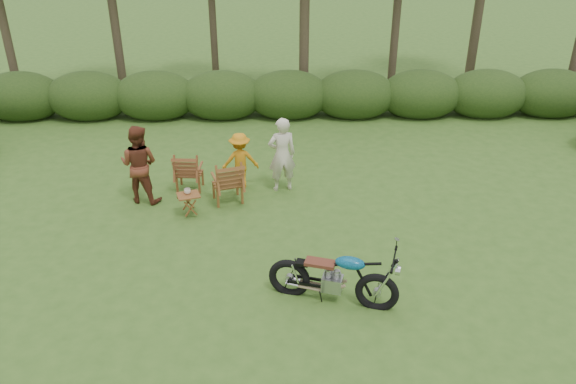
{
  "coord_description": "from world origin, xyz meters",
  "views": [
    {
      "loc": [
        -0.32,
        -7.36,
        5.74
      ],
      "look_at": [
        -0.14,
        2.08,
        0.9
      ],
      "focal_mm": 35.0,
      "sensor_mm": 36.0,
      "label": 1
    }
  ],
  "objects_px": {
    "lawn_chair_right": "(228,201)",
    "adult_a": "(282,189)",
    "cup": "(187,191)",
    "child": "(241,186)",
    "side_table": "(189,205)",
    "adult_b": "(144,200)",
    "lawn_chair_left": "(191,189)",
    "motorcycle": "(332,300)"
  },
  "relations": [
    {
      "from": "lawn_chair_right",
      "to": "child",
      "type": "distance_m",
      "value": 0.75
    },
    {
      "from": "adult_a",
      "to": "adult_b",
      "type": "distance_m",
      "value": 3.06
    },
    {
      "from": "side_table",
      "to": "adult_a",
      "type": "height_order",
      "value": "adult_a"
    },
    {
      "from": "lawn_chair_left",
      "to": "adult_a",
      "type": "xyz_separation_m",
      "value": [
        2.08,
        -0.06,
        0.0
      ]
    },
    {
      "from": "lawn_chair_right",
      "to": "child",
      "type": "bearing_deg",
      "value": -126.15
    },
    {
      "from": "lawn_chair_right",
      "to": "cup",
      "type": "bearing_deg",
      "value": 19.59
    },
    {
      "from": "motorcycle",
      "to": "child",
      "type": "bearing_deg",
      "value": 128.84
    },
    {
      "from": "side_table",
      "to": "adult_b",
      "type": "distance_m",
      "value": 1.32
    },
    {
      "from": "motorcycle",
      "to": "cup",
      "type": "relative_size",
      "value": 14.62
    },
    {
      "from": "side_table",
      "to": "cup",
      "type": "xyz_separation_m",
      "value": [
        -0.02,
        0.04,
        0.29
      ]
    },
    {
      "from": "lawn_chair_left",
      "to": "adult_b",
      "type": "relative_size",
      "value": 0.54
    },
    {
      "from": "lawn_chair_left",
      "to": "cup",
      "type": "relative_size",
      "value": 6.68
    },
    {
      "from": "adult_b",
      "to": "cup",
      "type": "bearing_deg",
      "value": 162.81
    },
    {
      "from": "lawn_chair_right",
      "to": "side_table",
      "type": "distance_m",
      "value": 0.99
    },
    {
      "from": "lawn_chair_left",
      "to": "adult_b",
      "type": "bearing_deg",
      "value": 32.23
    },
    {
      "from": "lawn_chair_left",
      "to": "lawn_chair_right",
      "type": "bearing_deg",
      "value": 149.71
    },
    {
      "from": "lawn_chair_left",
      "to": "adult_a",
      "type": "bearing_deg",
      "value": -178.22
    },
    {
      "from": "cup",
      "to": "adult_a",
      "type": "bearing_deg",
      "value": 29.81
    },
    {
      "from": "side_table",
      "to": "adult_a",
      "type": "relative_size",
      "value": 0.28
    },
    {
      "from": "lawn_chair_right",
      "to": "adult_b",
      "type": "height_order",
      "value": "adult_b"
    },
    {
      "from": "lawn_chair_left",
      "to": "side_table",
      "type": "relative_size",
      "value": 1.92
    },
    {
      "from": "motorcycle",
      "to": "cup",
      "type": "bearing_deg",
      "value": 149.76
    },
    {
      "from": "lawn_chair_right",
      "to": "lawn_chair_left",
      "type": "xyz_separation_m",
      "value": [
        -0.9,
        0.6,
        0.0
      ]
    },
    {
      "from": "side_table",
      "to": "child",
      "type": "distance_m",
      "value": 1.67
    },
    {
      "from": "adult_a",
      "to": "motorcycle",
      "type": "bearing_deg",
      "value": 88.45
    },
    {
      "from": "adult_a",
      "to": "child",
      "type": "distance_m",
      "value": 0.95
    },
    {
      "from": "side_table",
      "to": "adult_b",
      "type": "relative_size",
      "value": 0.28
    },
    {
      "from": "side_table",
      "to": "cup",
      "type": "bearing_deg",
      "value": 116.31
    },
    {
      "from": "lawn_chair_left",
      "to": "side_table",
      "type": "bearing_deg",
      "value": 100.55
    },
    {
      "from": "adult_b",
      "to": "child",
      "type": "xyz_separation_m",
      "value": [
        2.09,
        0.64,
        0.0
      ]
    },
    {
      "from": "lawn_chair_right",
      "to": "side_table",
      "type": "bearing_deg",
      "value": 22.22
    },
    {
      "from": "cup",
      "to": "adult_b",
      "type": "height_order",
      "value": "adult_b"
    },
    {
      "from": "lawn_chair_right",
      "to": "adult_a",
      "type": "distance_m",
      "value": 1.3
    },
    {
      "from": "child",
      "to": "adult_a",
      "type": "bearing_deg",
      "value": 161.05
    },
    {
      "from": "side_table",
      "to": "child",
      "type": "relative_size",
      "value": 0.37
    },
    {
      "from": "adult_b",
      "to": "child",
      "type": "height_order",
      "value": "adult_b"
    },
    {
      "from": "lawn_chair_right",
      "to": "adult_a",
      "type": "bearing_deg",
      "value": -172.72
    },
    {
      "from": "cup",
      "to": "child",
      "type": "relative_size",
      "value": 0.11
    },
    {
      "from": "lawn_chair_right",
      "to": "adult_a",
      "type": "xyz_separation_m",
      "value": [
        1.18,
        0.54,
        0.0
      ]
    },
    {
      "from": "motorcycle",
      "to": "child",
      "type": "distance_m",
      "value": 4.51
    },
    {
      "from": "motorcycle",
      "to": "side_table",
      "type": "bearing_deg",
      "value": 149.95
    },
    {
      "from": "cup",
      "to": "adult_a",
      "type": "distance_m",
      "value": 2.3
    }
  ]
}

